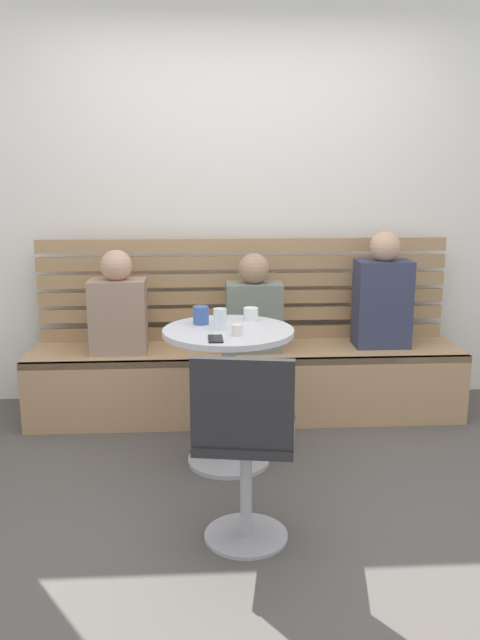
{
  "coord_description": "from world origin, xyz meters",
  "views": [
    {
      "loc": [
        -0.28,
        -2.82,
        1.56
      ],
      "look_at": [
        -0.07,
        0.66,
        0.75
      ],
      "focal_mm": 37.34,
      "sensor_mm": 36.0,
      "label": 1
    }
  ],
  "objects_px": {
    "person_adult": "(383,296)",
    "cup_espresso_small": "(237,330)",
    "person_child_left": "(254,308)",
    "booth_bench": "(246,382)",
    "cup_mug_blue": "(201,315)",
    "cup_ceramic_white": "(251,314)",
    "phone_on_table": "(215,339)",
    "cafe_table": "(228,370)",
    "white_chair": "(245,442)",
    "cup_water_clear": "(220,319)",
    "person_child_middle": "(118,308)"
  },
  "relations": [
    {
      "from": "person_adult",
      "to": "cup_espresso_small",
      "type": "distance_m",
      "value": 1.28
    },
    {
      "from": "person_child_left",
      "to": "booth_bench",
      "type": "bearing_deg",
      "value": 144.11
    },
    {
      "from": "booth_bench",
      "to": "cup_mug_blue",
      "type": "distance_m",
      "value": 0.85
    },
    {
      "from": "cup_ceramic_white",
      "to": "phone_on_table",
      "type": "height_order",
      "value": "cup_ceramic_white"
    },
    {
      "from": "person_adult",
      "to": "cup_ceramic_white",
      "type": "height_order",
      "value": "person_adult"
    },
    {
      "from": "cup_ceramic_white",
      "to": "phone_on_table",
      "type": "relative_size",
      "value": 0.57
    },
    {
      "from": "cafe_table",
      "to": "cup_mug_blue",
      "type": "relative_size",
      "value": 7.79
    },
    {
      "from": "white_chair",
      "to": "cup_mug_blue",
      "type": "bearing_deg",
      "value": 100.38
    },
    {
      "from": "cup_water_clear",
      "to": "booth_bench",
      "type": "bearing_deg",
      "value": 75.45
    },
    {
      "from": "cup_ceramic_white",
      "to": "cup_water_clear",
      "type": "distance_m",
      "value": 0.27
    },
    {
      "from": "booth_bench",
      "to": "cafe_table",
      "type": "relative_size",
      "value": 3.65
    },
    {
      "from": "cafe_table",
      "to": "cup_espresso_small",
      "type": "relative_size",
      "value": 13.21
    },
    {
      "from": "phone_on_table",
      "to": "person_adult",
      "type": "bearing_deg",
      "value": 39.85
    },
    {
      "from": "booth_bench",
      "to": "cup_ceramic_white",
      "type": "bearing_deg",
      "value": -91.03
    },
    {
      "from": "white_chair",
      "to": "cup_ceramic_white",
      "type": "bearing_deg",
      "value": 84.3
    },
    {
      "from": "cafe_table",
      "to": "cup_water_clear",
      "type": "height_order",
      "value": "cup_water_clear"
    },
    {
      "from": "person_child_left",
      "to": "cup_espresso_small",
      "type": "distance_m",
      "value": 0.81
    },
    {
      "from": "person_adult",
      "to": "cup_mug_blue",
      "type": "distance_m",
      "value": 1.29
    },
    {
      "from": "white_chair",
      "to": "cup_espresso_small",
      "type": "xyz_separation_m",
      "value": [
        0.01,
        0.68,
        0.3
      ]
    },
    {
      "from": "booth_bench",
      "to": "person_adult",
      "type": "relative_size",
      "value": 3.71
    },
    {
      "from": "white_chair",
      "to": "cup_mug_blue",
      "type": "xyz_separation_m",
      "value": [
        -0.17,
        0.93,
        0.32
      ]
    },
    {
      "from": "person_adult",
      "to": "person_child_middle",
      "type": "xyz_separation_m",
      "value": [
        -1.64,
        -0.05,
        -0.05
      ]
    },
    {
      "from": "booth_bench",
      "to": "white_chair",
      "type": "xyz_separation_m",
      "value": [
        -0.11,
        -1.51,
        0.24
      ]
    },
    {
      "from": "white_chair",
      "to": "cup_mug_blue",
      "type": "height_order",
      "value": "white_chair"
    },
    {
      "from": "booth_bench",
      "to": "cup_water_clear",
      "type": "bearing_deg",
      "value": -104.55
    },
    {
      "from": "cup_espresso_small",
      "to": "cup_ceramic_white",
      "type": "relative_size",
      "value": 0.7
    },
    {
      "from": "cup_mug_blue",
      "to": "cup_water_clear",
      "type": "relative_size",
      "value": 0.86
    },
    {
      "from": "cup_espresso_small",
      "to": "white_chair",
      "type": "bearing_deg",
      "value": -90.62
    },
    {
      "from": "cup_espresso_small",
      "to": "cafe_table",
      "type": "bearing_deg",
      "value": 106.38
    },
    {
      "from": "cafe_table",
      "to": "cup_water_clear",
      "type": "xyz_separation_m",
      "value": [
        -0.04,
        -0.01,
        0.28
      ]
    },
    {
      "from": "phone_on_table",
      "to": "person_child_left",
      "type": "bearing_deg",
      "value": 72.58
    },
    {
      "from": "cup_espresso_small",
      "to": "booth_bench",
      "type": "bearing_deg",
      "value": 82.98
    },
    {
      "from": "cup_ceramic_white",
      "to": "booth_bench",
      "type": "bearing_deg",
      "value": 88.97
    },
    {
      "from": "booth_bench",
      "to": "person_child_left",
      "type": "bearing_deg",
      "value": -35.89
    },
    {
      "from": "person_adult",
      "to": "person_child_middle",
      "type": "height_order",
      "value": "person_adult"
    },
    {
      "from": "white_chair",
      "to": "cup_espresso_small",
      "type": "distance_m",
      "value": 0.75
    },
    {
      "from": "white_chair",
      "to": "person_child_middle",
      "type": "xyz_separation_m",
      "value": [
        -0.67,
        1.48,
        0.25
      ]
    },
    {
      "from": "booth_bench",
      "to": "white_chair",
      "type": "height_order",
      "value": "white_chair"
    },
    {
      "from": "booth_bench",
      "to": "cafe_table",
      "type": "height_order",
      "value": "cafe_table"
    },
    {
      "from": "booth_bench",
      "to": "person_child_left",
      "type": "relative_size",
      "value": 4.46
    },
    {
      "from": "white_chair",
      "to": "person_child_left",
      "type": "relative_size",
      "value": 1.41
    },
    {
      "from": "booth_bench",
      "to": "phone_on_table",
      "type": "xyz_separation_m",
      "value": [
        -0.21,
        -0.91,
        0.52
      ]
    },
    {
      "from": "booth_bench",
      "to": "cup_espresso_small",
      "type": "height_order",
      "value": "cup_espresso_small"
    },
    {
      "from": "person_adult",
      "to": "phone_on_table",
      "type": "distance_m",
      "value": 1.42
    },
    {
      "from": "white_chair",
      "to": "booth_bench",
      "type": "bearing_deg",
      "value": 85.86
    },
    {
      "from": "person_child_left",
      "to": "cup_water_clear",
      "type": "relative_size",
      "value": 5.5
    },
    {
      "from": "person_child_left",
      "to": "cup_mug_blue",
      "type": "xyz_separation_m",
      "value": [
        -0.33,
        -0.54,
        0.08
      ]
    },
    {
      "from": "person_child_left",
      "to": "phone_on_table",
      "type": "distance_m",
      "value": 0.91
    },
    {
      "from": "white_chair",
      "to": "cup_water_clear",
      "type": "height_order",
      "value": "same"
    },
    {
      "from": "cup_mug_blue",
      "to": "person_child_middle",
      "type": "bearing_deg",
      "value": 132.57
    }
  ]
}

